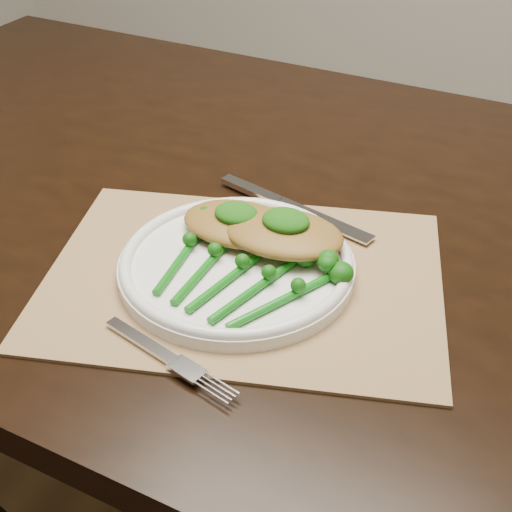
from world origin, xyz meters
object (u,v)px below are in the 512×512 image
at_px(dining_table, 262,395).
at_px(placemat, 244,277).
at_px(broccolini_bundle, 230,277).
at_px(dinner_plate, 237,264).
at_px(chicken_fillet_left, 239,224).

bearing_deg(dining_table, placemat, -70.34).
distance_m(placemat, broccolini_bundle, 0.04).
height_order(placemat, dinner_plate, dinner_plate).
distance_m(placemat, dinner_plate, 0.02).
bearing_deg(dining_table, dinner_plate, -73.18).
bearing_deg(dining_table, broccolini_bundle, -72.99).
bearing_deg(broccolini_bundle, dining_table, 115.22).
height_order(dining_table, placemat, placemat).
relative_size(dining_table, placemat, 3.76).
relative_size(dining_table, broccolini_bundle, 8.25).
height_order(placemat, broccolini_bundle, broccolini_bundle).
height_order(dining_table, broccolini_bundle, broccolini_bundle).
xyz_separation_m(dinner_plate, broccolini_bundle, (0.01, -0.03, 0.01)).
height_order(dining_table, dinner_plate, dinner_plate).
distance_m(dinner_plate, chicken_fillet_left, 0.06).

